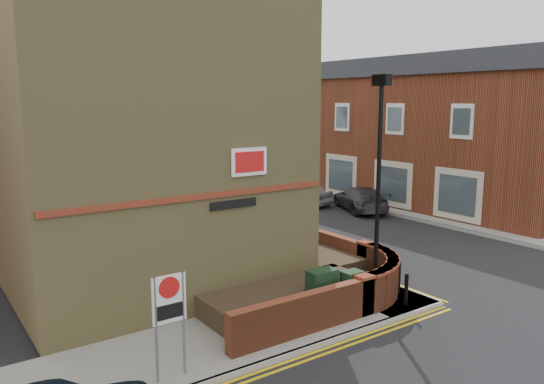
% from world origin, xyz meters
% --- Properties ---
extents(ground, '(120.00, 120.00, 0.00)m').
position_xyz_m(ground, '(0.00, 0.00, 0.00)').
color(ground, black).
rests_on(ground, ground).
extents(pavement_corner, '(13.00, 3.00, 0.12)m').
position_xyz_m(pavement_corner, '(-3.50, 1.50, 0.06)').
color(pavement_corner, gray).
rests_on(pavement_corner, ground).
extents(pavement_main, '(2.00, 32.00, 0.12)m').
position_xyz_m(pavement_main, '(2.00, 16.00, 0.06)').
color(pavement_main, gray).
rests_on(pavement_main, ground).
extents(pavement_far, '(4.00, 40.00, 0.12)m').
position_xyz_m(pavement_far, '(13.00, 13.00, 0.06)').
color(pavement_far, gray).
rests_on(pavement_far, ground).
extents(kerb_side, '(13.00, 0.15, 0.12)m').
position_xyz_m(kerb_side, '(-3.50, 0.00, 0.06)').
color(kerb_side, gray).
rests_on(kerb_side, ground).
extents(kerb_main_near, '(0.15, 32.00, 0.12)m').
position_xyz_m(kerb_main_near, '(3.00, 16.00, 0.06)').
color(kerb_main_near, gray).
rests_on(kerb_main_near, ground).
extents(kerb_main_far, '(0.15, 40.00, 0.12)m').
position_xyz_m(kerb_main_far, '(11.00, 13.00, 0.06)').
color(kerb_main_far, gray).
rests_on(kerb_main_far, ground).
extents(yellow_lines_side, '(13.00, 0.28, 0.01)m').
position_xyz_m(yellow_lines_side, '(-3.50, -0.25, 0.01)').
color(yellow_lines_side, gold).
rests_on(yellow_lines_side, ground).
extents(yellow_lines_main, '(0.28, 32.00, 0.01)m').
position_xyz_m(yellow_lines_main, '(3.25, 16.00, 0.01)').
color(yellow_lines_main, gold).
rests_on(yellow_lines_main, ground).
extents(corner_building, '(8.95, 10.40, 13.60)m').
position_xyz_m(corner_building, '(-2.84, 8.00, 6.23)').
color(corner_building, '#93854E').
rests_on(corner_building, ground).
extents(garden_wall, '(6.80, 6.00, 1.20)m').
position_xyz_m(garden_wall, '(0.00, 2.50, 0.00)').
color(garden_wall, brown).
rests_on(garden_wall, ground).
extents(lamppost, '(0.25, 0.50, 6.30)m').
position_xyz_m(lamppost, '(1.60, 1.20, 3.34)').
color(lamppost, black).
rests_on(lamppost, pavement_corner).
extents(utility_cabinet_large, '(0.80, 0.45, 1.20)m').
position_xyz_m(utility_cabinet_large, '(-0.30, 1.30, 0.72)').
color(utility_cabinet_large, black).
rests_on(utility_cabinet_large, pavement_corner).
extents(utility_cabinet_small, '(0.55, 0.40, 1.10)m').
position_xyz_m(utility_cabinet_small, '(0.50, 1.00, 0.67)').
color(utility_cabinet_small, black).
rests_on(utility_cabinet_small, pavement_corner).
extents(bollard_near, '(0.11, 0.11, 0.90)m').
position_xyz_m(bollard_near, '(2.00, 0.40, 0.57)').
color(bollard_near, black).
rests_on(bollard_near, pavement_corner).
extents(bollard_far, '(0.11, 0.11, 0.90)m').
position_xyz_m(bollard_far, '(2.60, 1.20, 0.57)').
color(bollard_far, black).
rests_on(bollard_far, pavement_corner).
extents(zone_sign, '(0.72, 0.07, 2.20)m').
position_xyz_m(zone_sign, '(-5.00, 0.50, 1.64)').
color(zone_sign, slate).
rests_on(zone_sign, pavement_corner).
extents(far_terrace, '(5.40, 30.40, 8.00)m').
position_xyz_m(far_terrace, '(14.50, 17.00, 4.04)').
color(far_terrace, brown).
rests_on(far_terrace, ground).
extents(far_terrace_cream, '(5.40, 12.40, 8.00)m').
position_xyz_m(far_terrace_cream, '(14.50, 38.00, 4.05)').
color(far_terrace_cream, beige).
rests_on(far_terrace_cream, ground).
extents(tree_near, '(3.64, 3.65, 6.70)m').
position_xyz_m(tree_near, '(2.00, 14.05, 4.70)').
color(tree_near, '#382B1E').
rests_on(tree_near, pavement_main).
extents(tree_mid, '(4.03, 4.03, 7.42)m').
position_xyz_m(tree_mid, '(2.00, 22.05, 5.20)').
color(tree_mid, '#382B1E').
rests_on(tree_mid, pavement_main).
extents(tree_far, '(3.81, 3.81, 7.00)m').
position_xyz_m(tree_far, '(2.00, 30.05, 4.91)').
color(tree_far, '#382B1E').
rests_on(tree_far, pavement_main).
extents(traffic_light_assembly, '(0.20, 0.16, 4.20)m').
position_xyz_m(traffic_light_assembly, '(2.40, 25.00, 2.78)').
color(traffic_light_assembly, black).
rests_on(traffic_light_assembly, pavement_main).
extents(silver_car_near, '(2.72, 4.22, 1.31)m').
position_xyz_m(silver_car_near, '(4.11, 9.01, 0.66)').
color(silver_car_near, '#93979A').
rests_on(silver_car_near, ground).
extents(red_car_main, '(3.46, 4.82, 1.22)m').
position_xyz_m(red_car_main, '(3.60, 17.38, 0.61)').
color(red_car_main, '#953B10').
rests_on(red_car_main, ground).
extents(grey_car_far, '(3.36, 4.75, 1.28)m').
position_xyz_m(grey_car_far, '(10.50, 10.86, 0.64)').
color(grey_car_far, '#313137').
rests_on(grey_car_far, ground).
extents(silver_car_far, '(2.09, 4.04, 1.32)m').
position_xyz_m(silver_car_far, '(9.00, 14.00, 0.66)').
color(silver_car_far, '#A5A6AD').
rests_on(silver_car_far, ground).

